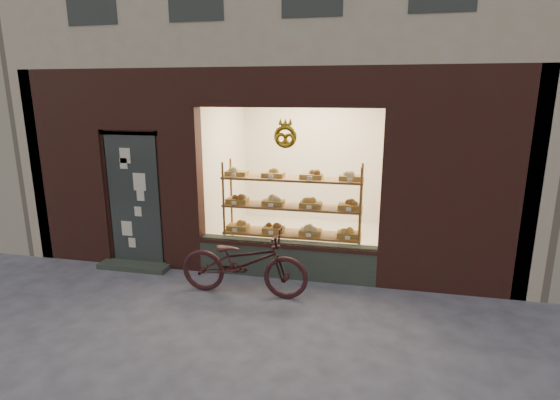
# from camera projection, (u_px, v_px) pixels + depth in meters

# --- Properties ---
(ground) EXTENTS (90.00, 90.00, 0.00)m
(ground) POSITION_uv_depth(u_px,v_px,m) (208.00, 349.00, 4.82)
(ground) COLOR #45464F
(display_shelf) EXTENTS (2.20, 0.45, 1.70)m
(display_shelf) POSITION_uv_depth(u_px,v_px,m) (292.00, 215.00, 6.93)
(display_shelf) COLOR #90621C
(display_shelf) RESTS_ON ground
(bicycle) EXTENTS (1.81, 0.64, 0.95)m
(bicycle) POSITION_uv_depth(u_px,v_px,m) (244.00, 262.00, 6.02)
(bicycle) COLOR #331519
(bicycle) RESTS_ON ground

